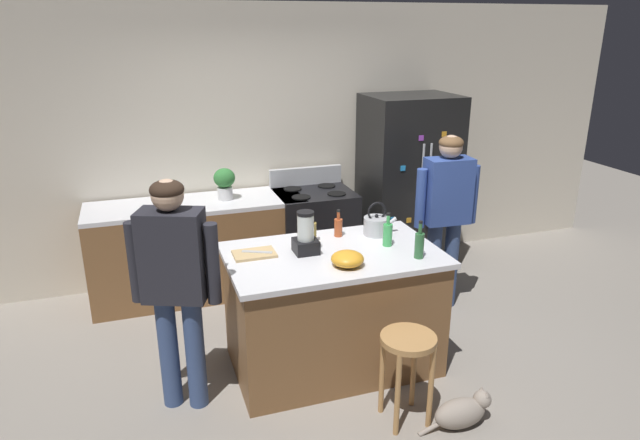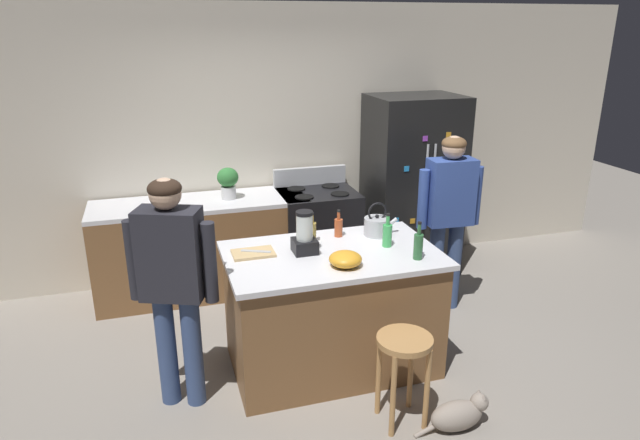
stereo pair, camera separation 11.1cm
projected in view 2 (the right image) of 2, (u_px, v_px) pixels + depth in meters
name	position (u px, v px, depth m)	size (l,w,h in m)	color
ground_plane	(331.00, 363.00, 4.36)	(14.00, 14.00, 0.00)	gray
back_wall	(273.00, 143.00, 5.67)	(8.00, 0.10, 2.70)	beige
kitchen_island	(332.00, 309.00, 4.21)	(1.55, 0.95, 0.93)	brown
back_counter_run	(203.00, 247.00, 5.39)	(2.00, 0.64, 0.93)	brown
refrigerator	(412.00, 185.00, 5.79)	(0.90, 0.73, 1.83)	black
stove_range	(318.00, 235.00, 5.68)	(0.76, 0.65, 1.11)	black
person_by_island_left	(173.00, 274.00, 3.61)	(0.58, 0.35, 1.61)	#384C7A
person_by_sink_right	(449.00, 208.00, 4.91)	(0.59, 0.25, 1.61)	#384C7A
bar_stool	(404.00, 356.00, 3.57)	(0.36, 0.36, 0.63)	#B7844C
cat	(459.00, 414.00, 3.62)	(0.52, 0.18, 0.26)	gray
potted_plant	(228.00, 181.00, 5.25)	(0.20, 0.20, 0.30)	silver
blender_appliance	(305.00, 235.00, 4.02)	(0.17, 0.17, 0.31)	black
bottle_vinegar	(312.00, 231.00, 4.22)	(0.06, 0.06, 0.24)	olive
bottle_cooking_sauce	(338.00, 227.00, 4.34)	(0.06, 0.06, 0.22)	#B24C26
bottle_soda	(387.00, 234.00, 4.14)	(0.07, 0.07, 0.26)	#3FB259
bottle_olive_oil	(418.00, 245.00, 3.91)	(0.07, 0.07, 0.28)	#2D6638
mixing_bowl	(345.00, 259.00, 3.81)	(0.23, 0.23, 0.10)	orange
tea_kettle	(377.00, 225.00, 4.37)	(0.28, 0.20, 0.27)	#B7BABF
cutting_board	(253.00, 253.00, 4.02)	(0.30, 0.20, 0.02)	tan
chef_knife	(256.00, 251.00, 4.02)	(0.22, 0.03, 0.01)	#B7BABF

